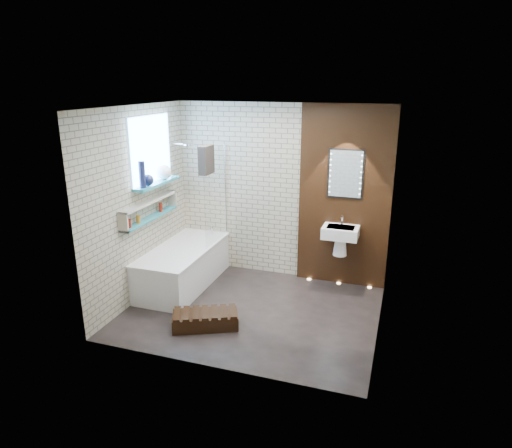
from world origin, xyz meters
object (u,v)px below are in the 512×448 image
(bath_screen, at_px, (216,195))
(washbasin, at_px, (340,236))
(led_mirror, at_px, (346,174))
(walnut_step, at_px, (205,320))
(bathtub, at_px, (183,266))

(bath_screen, bearing_deg, washbasin, 5.78)
(led_mirror, bearing_deg, washbasin, -90.00)
(bath_screen, relative_size, washbasin, 2.41)
(washbasin, xyz_separation_m, walnut_step, (-1.37, -1.64, -0.70))
(walnut_step, bearing_deg, bath_screen, 107.35)
(bath_screen, height_order, led_mirror, led_mirror)
(led_mirror, relative_size, walnut_step, 0.89)
(bathtub, height_order, bath_screen, bath_screen)
(led_mirror, bearing_deg, walnut_step, -127.19)
(bathtub, relative_size, walnut_step, 2.20)
(bathtub, bearing_deg, walnut_step, -51.45)
(washbasin, bearing_deg, bath_screen, -174.22)
(walnut_step, bearing_deg, bathtub, 128.55)
(led_mirror, distance_m, walnut_step, 2.75)
(bath_screen, xyz_separation_m, led_mirror, (1.82, 0.34, 0.37))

